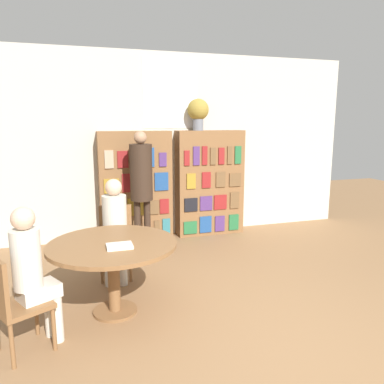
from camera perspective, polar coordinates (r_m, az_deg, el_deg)
ground_plane at (r=3.28m, az=15.80°, el=-25.29°), size 16.00×16.00×0.00m
wall_back at (r=6.29m, az=-3.29°, el=7.06°), size 6.40×0.07×3.00m
bookshelf_left at (r=6.05m, az=-8.57°, el=0.80°), size 1.14×0.34×1.76m
bookshelf_right at (r=6.36m, az=2.71°, el=1.39°), size 1.14×0.34×1.76m
flower_vase at (r=6.22m, az=0.94°, el=12.18°), size 0.35×0.35×0.51m
reading_table at (r=3.81m, az=-11.96°, el=-9.17°), size 1.26×1.26×0.74m
chair_near_camera at (r=3.47m, az=-25.70°, el=-14.63°), size 0.54×0.54×0.88m
chair_left_side at (r=4.78m, az=-11.52°, el=-6.82°), size 0.45×0.45×0.88m
seated_reader_left at (r=4.55m, az=-11.68°, el=-4.74°), size 0.33×0.40×1.24m
seated_reader_right at (r=3.45m, az=-23.08°, el=-10.83°), size 0.39×0.36×1.24m
librarian_standing at (r=5.53m, az=-7.73°, el=2.20°), size 0.33×0.60×1.77m
open_book_on_table at (r=3.61m, az=-10.98°, el=-8.10°), size 0.24×0.18×0.03m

